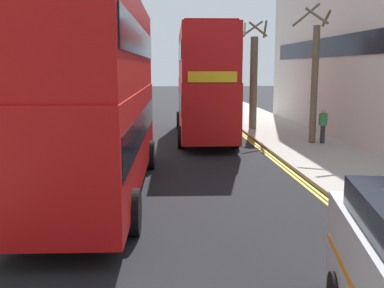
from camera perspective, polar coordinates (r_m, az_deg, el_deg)
name	(u,v)px	position (r m, az deg, el deg)	size (l,w,h in m)	color
sidewalk_right	(343,166)	(17.89, 18.32, -2.58)	(4.00, 80.00, 0.14)	#ADA89E
kerb_line_outer	(305,182)	(15.35, 13.87, -4.58)	(0.10, 56.00, 0.01)	yellow
kerb_line_inner	(300,182)	(15.30, 13.30, -4.61)	(0.10, 56.00, 0.01)	yellow
double_decker_bus_away	(98,90)	(13.31, -11.62, 6.56)	(3.10, 10.89, 5.64)	#B20F0F
double_decker_bus_oncoming	(204,80)	(24.04, 1.47, 8.00)	(3.06, 10.88, 5.64)	red
pedestrian_far	(323,125)	(22.31, 15.98, 2.25)	(0.34, 0.22, 1.62)	#2D2D38
street_tree_near	(314,78)	(22.22, 14.98, 7.91)	(1.53, 1.79, 6.54)	#6B6047
street_tree_far	(254,79)	(26.80, 7.67, 8.00)	(1.46, 1.45, 6.21)	#6B6047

